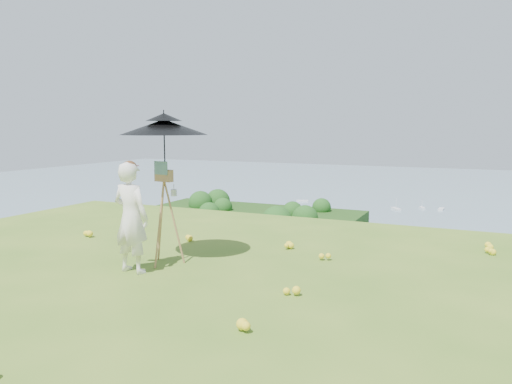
% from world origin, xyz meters
% --- Properties ---
extents(ground, '(14.00, 14.00, 0.00)m').
position_xyz_m(ground, '(0.00, 0.00, 0.00)').
color(ground, '#497621').
rests_on(ground, ground).
extents(shoreline_tier, '(170.00, 28.00, 8.00)m').
position_xyz_m(shoreline_tier, '(0.00, 75.00, -36.00)').
color(shoreline_tier, gray).
rests_on(shoreline_tier, bay_water).
extents(bay_water, '(700.00, 700.00, 0.00)m').
position_xyz_m(bay_water, '(0.00, 240.00, -34.00)').
color(bay_water, slate).
rests_on(bay_water, ground).
extents(peninsula, '(90.00, 60.00, 12.00)m').
position_xyz_m(peninsula, '(-75.00, 155.00, -29.00)').
color(peninsula, '#1A3B10').
rests_on(peninsula, bay_water).
extents(slope_trees, '(110.00, 50.00, 6.00)m').
position_xyz_m(slope_trees, '(0.00, 35.00, -15.00)').
color(slope_trees, '#1C4E17').
rests_on(slope_trees, forest_slope).
extents(harbor_town, '(110.00, 22.00, 5.00)m').
position_xyz_m(harbor_town, '(0.00, 75.00, -29.50)').
color(harbor_town, silver).
rests_on(harbor_town, shoreline_tier).
extents(moored_boats, '(140.00, 140.00, 0.70)m').
position_xyz_m(moored_boats, '(-12.50, 161.00, -33.65)').
color(moored_boats, silver).
rests_on(moored_boats, bay_water).
extents(wildflowers, '(10.00, 10.50, 0.12)m').
position_xyz_m(wildflowers, '(0.00, 0.25, 0.06)').
color(wildflowers, yellow).
rests_on(wildflowers, ground).
extents(painter, '(0.62, 0.43, 1.62)m').
position_xyz_m(painter, '(-1.41, 1.71, 0.81)').
color(painter, white).
rests_on(painter, ground).
extents(field_easel, '(0.70, 0.70, 1.60)m').
position_xyz_m(field_easel, '(-1.24, 2.30, 0.80)').
color(field_easel, '#AC7E48').
rests_on(field_easel, ground).
extents(sun_umbrella, '(1.41, 1.41, 1.05)m').
position_xyz_m(sun_umbrella, '(-1.23, 2.33, 1.85)').
color(sun_umbrella, black).
rests_on(sun_umbrella, field_easel).
extents(painter_cap, '(0.25, 0.29, 0.10)m').
position_xyz_m(painter_cap, '(-1.41, 1.71, 1.58)').
color(painter_cap, '#DB7883').
rests_on(painter_cap, painter).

